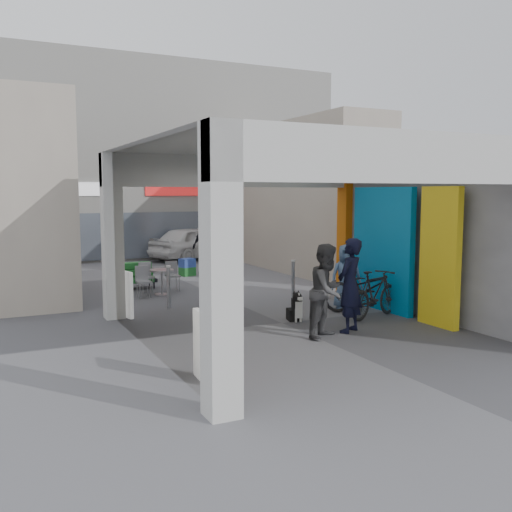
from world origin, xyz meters
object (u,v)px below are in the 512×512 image
man_back_turned (327,291)px  man_elderly (346,277)px  white_van (195,243)px  bicycle_front (367,288)px  produce_stand (136,278)px  border_collie (295,309)px  man_crates (207,246)px  cafe_set (155,283)px  man_with_dog (350,285)px  bicycle_rear (375,294)px

man_back_turned → man_elderly: 2.65m
white_van → bicycle_front: bearing=156.1°
produce_stand → man_back_turned: 7.14m
border_collie → white_van: bearing=94.8°
man_back_turned → white_van: (2.03, 12.85, -0.21)m
man_crates → cafe_set: bearing=33.0°
produce_stand → man_crates: bearing=31.1°
cafe_set → border_collie: (1.71, -4.49, -0.02)m
produce_stand → white_van: size_ratio=0.28×
man_with_dog → produce_stand: bearing=-100.5°
man_crates → bicycle_front: man_crates is taller
man_back_turned → bicycle_front: man_back_turned is taller
man_back_turned → man_crates: bearing=53.5°
man_with_dog → bicycle_front: size_ratio=0.89×
produce_stand → border_collie: bearing=-70.6°
border_collie → man_elderly: (1.66, 0.56, 0.49)m
man_back_turned → man_crates: size_ratio=0.93×
man_with_dog → man_back_turned: man_with_dog is taller
cafe_set → man_back_turned: 6.12m
white_van → produce_stand: bearing=122.7°
bicycle_rear → man_back_turned: bearing=99.6°
cafe_set → white_van: white_van is taller
produce_stand → bicycle_rear: size_ratio=0.63×
man_back_turned → cafe_set: bearing=74.8°
man_elderly → white_van: 10.90m
border_collie → bicycle_front: 1.99m
produce_stand → man_crates: man_crates is taller
cafe_set → man_crates: man_crates is taller
produce_stand → border_collie: produce_stand is taller
bicycle_rear → produce_stand: bearing=14.4°
man_crates → white_van: man_crates is taller
man_back_turned → produce_stand: bearing=74.9°
bicycle_front → man_crates: bearing=26.6°
man_back_turned → bicycle_front: 2.62m
bicycle_front → cafe_set: bearing=57.7°
border_collie → bicycle_rear: bearing=-0.8°
produce_stand → bicycle_front: 6.62m
border_collie → man_with_dog: bearing=-55.1°
border_collie → man_with_dog: 1.49m
produce_stand → man_elderly: size_ratio=0.73×
man_back_turned → bicycle_rear: size_ratio=1.01×
produce_stand → man_back_turned: (1.87, -6.86, 0.59)m
produce_stand → bicycle_front: bearing=-54.0°
cafe_set → man_back_turned: size_ratio=0.76×
cafe_set → bicycle_front: (3.67, -4.33, 0.25)m
produce_stand → man_crates: (2.81, 1.74, 0.66)m
produce_stand → bicycle_rear: (3.69, -5.93, 0.23)m
man_back_turned → man_crates: (0.94, 8.60, 0.07)m
bicycle_front → man_elderly: bearing=54.6°
produce_stand → white_van: white_van is taller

